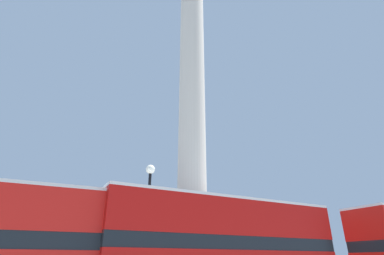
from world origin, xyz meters
name	(u,v)px	position (x,y,z in m)	size (l,w,h in m)	color
monument_column	(192,136)	(0.00, 0.00, 8.91)	(5.00, 5.00, 26.21)	beige
bus_b	(224,246)	(0.17, -3.18, 2.45)	(11.39, 3.57, 4.44)	#A80F0C
street_lamp	(148,220)	(-3.03, -1.89, 3.55)	(0.44, 0.44, 6.13)	black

